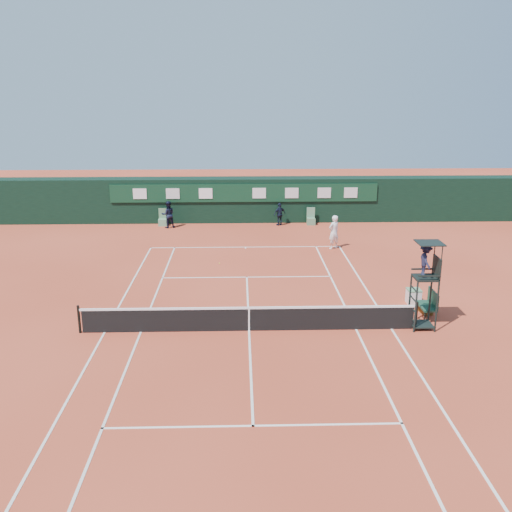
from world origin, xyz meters
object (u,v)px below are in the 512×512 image
at_px(player_bench, 429,303).
at_px(player, 334,232).
at_px(cooler, 414,296).
at_px(tennis_net, 249,318).
at_px(umpire_chair, 426,267).

height_order(player_bench, player, player).
distance_m(player_bench, cooler, 1.51).
height_order(tennis_net, player, player).
bearing_deg(player, tennis_net, 32.09).
height_order(player_bench, cooler, player_bench).
bearing_deg(player_bench, tennis_net, -170.65).
height_order(umpire_chair, player, umpire_chair).
bearing_deg(tennis_net, player, 66.16).
relative_size(player_bench, player, 0.61).
bearing_deg(tennis_net, player_bench, 9.35).
relative_size(umpire_chair, player_bench, 2.85).
distance_m(tennis_net, cooler, 7.60).
xyz_separation_m(player_bench, player, (-2.24, 10.25, 0.38)).
bearing_deg(cooler, umpire_chair, -100.19).
xyz_separation_m(cooler, player, (-2.05, 8.78, 0.65)).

